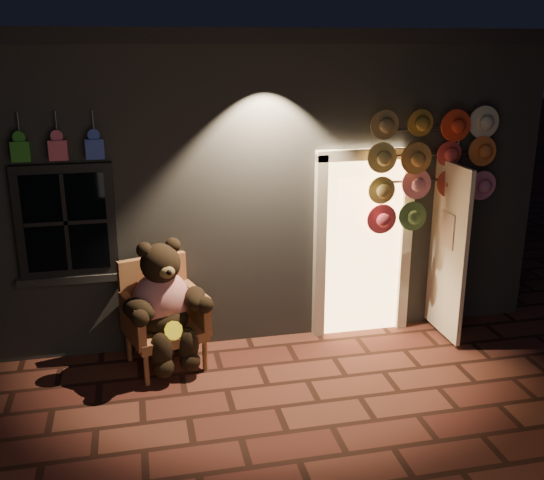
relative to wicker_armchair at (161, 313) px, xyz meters
name	(u,v)px	position (x,y,z in m)	size (l,w,h in m)	color
ground	(277,407)	(0.99, -1.15, -0.57)	(60.00, 60.00, 0.00)	brown
shop_building	(216,156)	(1.00, 2.84, 1.17)	(7.30, 5.95, 3.51)	slate
wicker_armchair	(161,313)	(0.00, 0.00, 0.00)	(0.93, 0.89, 1.13)	#A2613E
teddy_bear	(164,304)	(0.03, -0.14, 0.17)	(0.93, 0.85, 1.34)	red
hat_rack	(430,166)	(3.03, 0.13, 1.43)	(1.48, 0.22, 2.61)	#59595E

